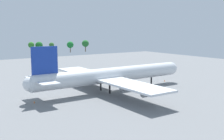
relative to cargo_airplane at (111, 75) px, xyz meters
name	(u,v)px	position (x,y,z in m)	size (l,w,h in m)	color
ground_plane	(112,91)	(0.58, 0.00, -6.47)	(289.57, 289.57, 0.00)	slate
cargo_airplane	(111,75)	(0.00, 0.00, 0.00)	(72.39, 66.33, 19.12)	silver
safety_cone_nose	(165,81)	(33.16, 2.74, -6.07)	(0.56, 0.56, 0.80)	orange
safety_cone_tail	(34,102)	(-31.99, -0.61, -6.13)	(0.48, 0.48, 0.68)	orange
tree_line_backdrop	(45,45)	(41.47, 178.04, 2.51)	(177.23, 7.53, 14.37)	#51381E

